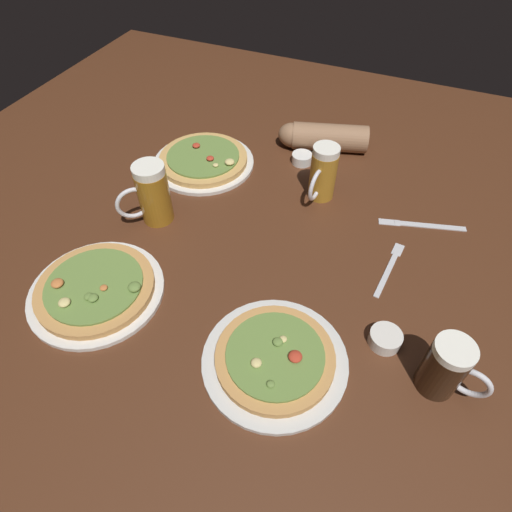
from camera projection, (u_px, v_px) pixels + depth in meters
ground_plane at (256, 265)px, 1.14m from camera, size 2.40×2.40×0.03m
pizza_plate_near at (96, 289)px, 1.04m from camera, size 0.33×0.33×0.05m
pizza_plate_far at (204, 160)px, 1.40m from camera, size 0.33×0.33×0.05m
pizza_plate_side at (275, 358)px, 0.92m from camera, size 0.32×0.32×0.05m
beer_mug_dark at (323, 174)px, 1.24m from camera, size 0.08×0.14×0.17m
beer_mug_amber at (446, 368)px, 0.84m from camera, size 0.14×0.08×0.15m
beer_mug_pale at (152, 194)px, 1.17m from camera, size 0.12×0.13×0.18m
ramekin_sauce at (302, 158)px, 1.41m from camera, size 0.07×0.07×0.03m
ramekin_butter at (385, 339)px, 0.95m from camera, size 0.07×0.07×0.03m
fork_left at (390, 268)px, 1.11m from camera, size 0.04×0.21×0.01m
knife_right at (421, 225)px, 1.21m from camera, size 0.24×0.08×0.01m
diner_arm at (321, 137)px, 1.44m from camera, size 0.30×0.16×0.09m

